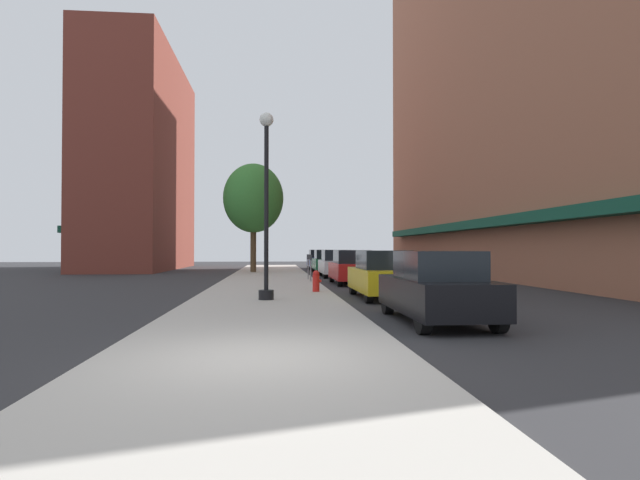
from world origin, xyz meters
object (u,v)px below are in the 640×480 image
(car_yellow, at_px, (382,275))
(car_green, at_px, (326,261))
(car_red, at_px, (351,268))
(car_blue, at_px, (319,260))
(parking_meter_near, at_px, (311,264))
(lamppost, at_px, (266,202))
(fire_hydrant, at_px, (316,281))
(car_white, at_px, (336,264))
(parking_meter_far, at_px, (308,263))
(tree_near, at_px, (253,198))
(car_black, at_px, (436,288))

(car_yellow, xyz_separation_m, car_green, (0.00, 19.42, 0.00))
(car_red, relative_size, car_blue, 1.00)
(car_yellow, relative_size, car_blue, 1.00)
(parking_meter_near, bearing_deg, lamppost, -102.82)
(lamppost, xyz_separation_m, car_red, (3.99, 8.48, -2.39))
(parking_meter_near, relative_size, car_red, 0.30)
(car_blue, bearing_deg, fire_hydrant, -97.09)
(car_white, bearing_deg, parking_meter_far, -115.65)
(parking_meter_near, height_order, car_blue, car_blue)
(fire_hydrant, height_order, tree_near, tree_near)
(car_green, height_order, car_blue, same)
(parking_meter_near, bearing_deg, car_green, 80.58)
(car_green, xyz_separation_m, car_blue, (0.00, 5.85, 0.00))
(car_red, bearing_deg, tree_near, 113.12)
(fire_hydrant, distance_m, car_green, 17.99)
(car_yellow, bearing_deg, car_blue, 90.55)
(lamppost, xyz_separation_m, parking_meter_far, (2.04, 10.90, -2.25))
(fire_hydrant, bearing_deg, tree_near, 100.25)
(tree_near, bearing_deg, fire_hydrant, -79.75)
(car_black, bearing_deg, car_yellow, 88.03)
(parking_meter_near, height_order, tree_near, tree_near)
(lamppost, distance_m, parking_meter_far, 11.31)
(car_green, bearing_deg, parking_meter_near, -100.34)
(car_white, relative_size, car_green, 1.00)
(parking_meter_far, xyz_separation_m, car_green, (1.95, 9.83, -0.14))
(car_blue, bearing_deg, car_red, -91.83)
(car_white, xyz_separation_m, car_blue, (0.00, 11.72, 0.00))
(car_red, bearing_deg, car_white, 87.98)
(tree_near, bearing_deg, parking_meter_far, -69.43)
(fire_hydrant, distance_m, car_white, 12.18)
(parking_meter_far, bearing_deg, car_black, -82.82)
(fire_hydrant, bearing_deg, car_blue, 84.74)
(lamppost, bearing_deg, car_red, 64.78)
(car_black, relative_size, car_yellow, 1.00)
(parking_meter_far, height_order, car_white, car_white)
(tree_near, distance_m, car_blue, 9.79)
(car_yellow, distance_m, car_red, 7.18)
(car_yellow, bearing_deg, lamppost, -161.41)
(car_green, bearing_deg, lamppost, -101.83)
(parking_meter_near, relative_size, car_green, 0.30)
(parking_meter_far, bearing_deg, fire_hydrant, -91.66)
(parking_meter_far, xyz_separation_m, car_red, (1.95, -2.42, -0.14))
(car_red, bearing_deg, car_yellow, -92.02)
(parking_meter_near, bearing_deg, car_red, -14.19)
(car_yellow, relative_size, car_green, 1.00)
(parking_meter_near, distance_m, car_blue, 17.71)
(car_black, xyz_separation_m, car_white, (0.00, 19.44, 0.00))
(lamppost, bearing_deg, fire_hydrant, 57.75)
(tree_near, height_order, car_yellow, tree_near)
(tree_near, relative_size, car_black, 1.75)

